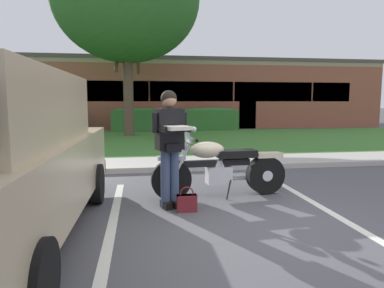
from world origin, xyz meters
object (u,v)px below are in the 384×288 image
hedge_center_right (210,119)px  hedge_center_left (135,119)px  handbag (187,201)px  hedge_left (56,120)px  rider_person (170,139)px  brick_building (147,95)px  motorcycle (225,167)px

hedge_center_right → hedge_center_left: bearing=180.0°
handbag → hedge_left: hedge_left is taller
hedge_center_left → hedge_center_right: (3.89, 0.00, 0.00)m
rider_person → brick_building: brick_building is taller
rider_person → hedge_center_left: size_ratio=0.71×
motorcycle → hedge_left: bearing=113.4°
hedge_center_right → brick_building: (-3.14, 5.72, 1.37)m
hedge_left → brick_building: brick_building is taller
hedge_center_left → hedge_center_right: same height
rider_person → handbag: size_ratio=4.74×
hedge_left → hedge_center_right: (7.79, 0.00, 0.00)m
motorcycle → brick_building: bearing=92.4°
brick_building → motorcycle: bearing=-87.6°
motorcycle → brick_building: brick_building is taller
hedge_center_left → brick_building: size_ratio=0.09×
rider_person → brick_building: (0.16, 18.75, 1.01)m
rider_person → hedge_center_right: rider_person is taller
rider_person → handbag: bearing=-45.5°
motorcycle → rider_person: size_ratio=1.32×
motorcycle → handbag: (-0.72, -0.70, -0.34)m
motorcycle → handbag: size_ratio=6.23×
rider_person → handbag: rider_person is taller
rider_person → hedge_left: 13.79m
handbag → hedge_center_right: (3.08, 13.25, 0.51)m
hedge_center_right → brick_building: size_ratio=0.10×
handbag → hedge_left: (-4.70, 13.25, 0.51)m
handbag → hedge_left: size_ratio=0.14×
hedge_left → brick_building: bearing=50.9°
hedge_center_left → hedge_center_right: bearing=0.0°
handbag → rider_person: bearing=134.5°
handbag → hedge_center_right: bearing=76.9°
motorcycle → handbag: bearing=-135.7°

